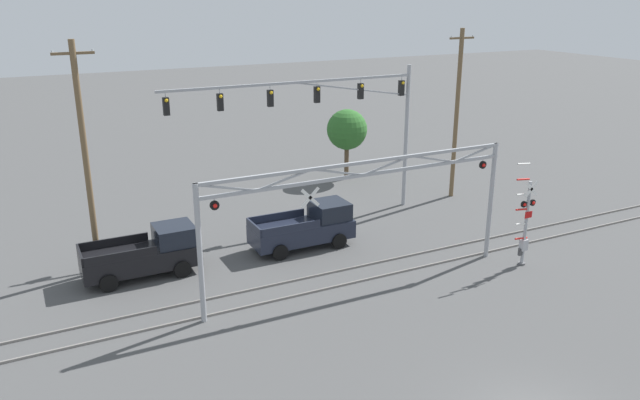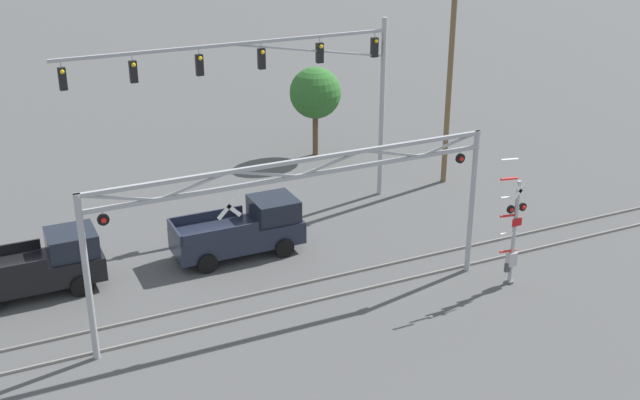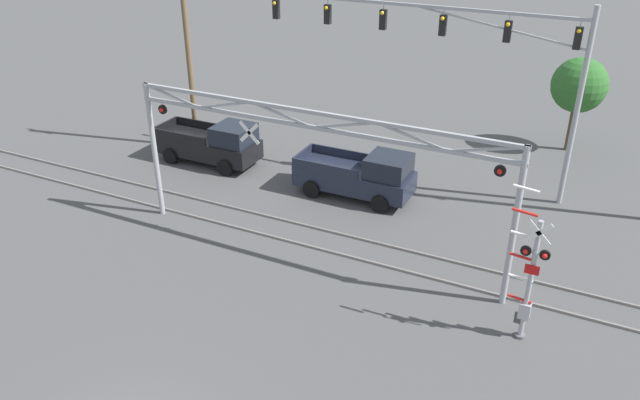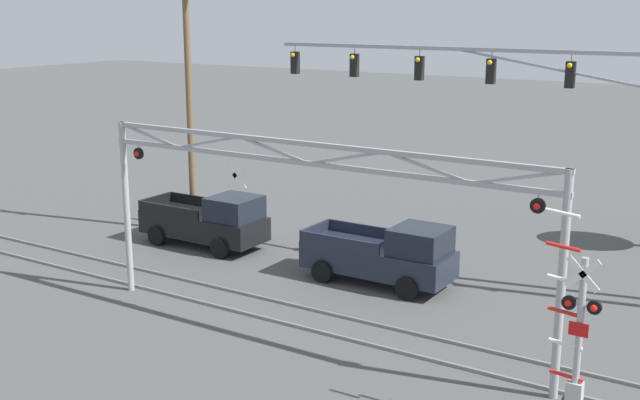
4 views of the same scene
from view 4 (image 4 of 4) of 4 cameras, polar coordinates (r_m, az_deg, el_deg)
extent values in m
cube|color=gray|center=(24.75, -0.45, -9.26)|extent=(80.00, 0.08, 0.10)
cube|color=gray|center=(25.88, 1.28, -8.21)|extent=(80.00, 0.08, 0.10)
cylinder|color=#9EA0A5|center=(28.16, -13.59, -0.56)|extent=(0.22, 0.22, 5.92)
cylinder|color=#9EA0A5|center=(20.64, 16.78, -5.95)|extent=(0.22, 0.22, 5.92)
cube|color=#9EA0A5|center=(22.99, -0.86, 2.62)|extent=(15.06, 0.14, 0.14)
cube|color=#9EA0A5|center=(22.89, -0.86, 4.01)|extent=(15.06, 0.14, 0.14)
cube|color=#9EA0A5|center=(26.78, -12.04, 4.50)|extent=(2.49, 0.08, 0.64)
cube|color=#9EA0A5|center=(25.13, -7.98, 4.09)|extent=(2.49, 0.08, 0.64)
cube|color=#9EA0A5|center=(23.63, -3.38, 3.60)|extent=(2.49, 0.08, 0.64)
cube|color=#9EA0A5|center=(22.30, 1.80, 3.01)|extent=(2.49, 0.08, 0.64)
cube|color=#9EA0A5|center=(21.17, 7.58, 2.33)|extent=(2.49, 0.08, 0.64)
cube|color=#9EA0A5|center=(20.29, 13.93, 1.56)|extent=(2.49, 0.08, 0.64)
cylinder|color=black|center=(27.25, -12.77, 3.25)|extent=(0.38, 0.10, 0.38)
sphere|color=red|center=(27.20, -12.88, 3.22)|extent=(0.18, 0.18, 0.18)
cylinder|color=#9EA0A5|center=(27.21, -12.80, 3.75)|extent=(0.04, 0.04, 0.10)
cylinder|color=black|center=(20.28, 15.23, -0.39)|extent=(0.38, 0.10, 0.38)
sphere|color=red|center=(20.21, 15.17, -0.43)|extent=(0.18, 0.18, 0.18)
cylinder|color=#9EA0A5|center=(20.22, 15.27, 0.27)|extent=(0.04, 0.04, 0.10)
cube|color=white|center=(24.53, -6.07, 1.77)|extent=(0.88, 0.03, 0.88)
cube|color=white|center=(24.53, -6.07, 1.77)|extent=(0.88, 0.03, 0.88)
cylinder|color=black|center=(24.51, -6.11, 1.76)|extent=(0.04, 0.04, 0.02)
cylinder|color=#9EA0A5|center=(19.28, 17.87, -10.03)|extent=(0.16, 0.16, 4.30)
cube|color=white|center=(18.55, 18.19, -5.04)|extent=(0.78, 0.03, 0.78)
cube|color=white|center=(18.55, 18.19, -5.04)|extent=(0.78, 0.03, 0.78)
cylinder|color=black|center=(18.52, 18.17, -5.06)|extent=(0.04, 0.04, 0.02)
cylinder|color=black|center=(18.95, 17.28, -6.97)|extent=(0.32, 0.09, 0.32)
sphere|color=red|center=(18.90, 17.23, -7.03)|extent=(0.16, 0.16, 0.16)
cylinder|color=black|center=(18.84, 18.93, -7.23)|extent=(0.32, 0.09, 0.32)
sphere|color=red|center=(18.78, 18.89, -7.29)|extent=(0.16, 0.16, 0.16)
cube|color=#9EA0A5|center=(18.89, 18.11, -7.10)|extent=(0.64, 0.06, 0.06)
cube|color=red|center=(19.00, 17.91, -8.75)|extent=(0.44, 0.02, 0.32)
cube|color=#B2B2B7|center=(19.73, 17.64, -12.96)|extent=(0.36, 0.28, 0.56)
cylinder|color=red|center=(19.61, 17.10, -11.86)|extent=(0.77, 0.09, 0.16)
cylinder|color=white|center=(19.32, 17.06, -9.78)|extent=(0.77, 0.09, 0.16)
cylinder|color=red|center=(19.06, 17.01, -7.64)|extent=(0.77, 0.09, 0.16)
cylinder|color=white|center=(18.82, 16.97, -5.44)|extent=(0.77, 0.09, 0.16)
cylinder|color=red|center=(18.61, 16.92, -3.20)|extent=(0.77, 0.09, 0.16)
cylinder|color=white|center=(18.43, 16.87, -0.90)|extent=(0.77, 0.09, 0.16)
cube|color=#9EA0A5|center=(30.02, 9.59, 10.55)|extent=(15.04, 0.14, 0.14)
cube|color=#9EA0A5|center=(28.81, 16.52, 8.87)|extent=(7.53, 0.08, 1.28)
cylinder|color=#9EA0A5|center=(33.39, -1.78, 10.76)|extent=(0.04, 0.04, 0.30)
cube|color=black|center=(33.42, -1.77, 9.73)|extent=(0.30, 0.26, 0.90)
sphere|color=yellow|center=(33.27, -1.94, 10.26)|extent=(0.18, 0.18, 0.18)
cylinder|color=#9EA0A5|center=(31.90, 2.48, 10.62)|extent=(0.04, 0.04, 0.30)
cube|color=black|center=(31.94, 2.46, 9.55)|extent=(0.30, 0.26, 0.90)
sphere|color=yellow|center=(31.77, 2.32, 10.11)|extent=(0.18, 0.18, 0.18)
cylinder|color=#9EA0A5|center=(30.60, 7.11, 10.41)|extent=(0.04, 0.04, 0.30)
cube|color=black|center=(30.64, 7.08, 9.29)|extent=(0.30, 0.26, 0.90)
sphere|color=yellow|center=(30.47, 6.96, 9.87)|extent=(0.18, 0.18, 0.18)
cylinder|color=#9EA0A5|center=(29.51, 12.12, 10.10)|extent=(0.04, 0.04, 0.30)
cube|color=black|center=(29.55, 12.06, 8.94)|extent=(0.30, 0.26, 0.90)
sphere|color=yellow|center=(29.37, 11.98, 9.54)|extent=(0.18, 0.18, 0.18)
cylinder|color=#9EA0A5|center=(28.66, 17.46, 9.69)|extent=(0.04, 0.04, 0.30)
cube|color=black|center=(28.70, 17.37, 8.50)|extent=(0.30, 0.26, 0.90)
sphere|color=yellow|center=(28.52, 17.33, 9.12)|extent=(0.18, 0.18, 0.18)
cube|color=#1E2333|center=(28.77, 4.12, -4.21)|extent=(5.43, 2.02, 0.95)
cube|color=black|center=(27.79, 7.15, -2.90)|extent=(1.83, 1.86, 0.92)
cube|color=#1E2333|center=(28.23, 1.39, -3.07)|extent=(3.20, 0.08, 0.41)
cube|color=#1E2333|center=(29.85, 3.31, -2.17)|extent=(3.20, 0.08, 0.41)
cube|color=#1E2333|center=(29.86, -0.37, -2.14)|extent=(0.10, 1.94, 0.41)
cylinder|color=black|center=(27.34, 6.20, -6.27)|extent=(0.82, 0.24, 0.82)
cylinder|color=black|center=(29.09, 7.99, -5.09)|extent=(0.82, 0.24, 0.82)
cylinder|color=black|center=(28.88, 0.18, -5.09)|extent=(0.82, 0.24, 0.82)
cylinder|color=black|center=(30.54, 2.23, -4.05)|extent=(0.82, 0.24, 0.82)
cube|color=black|center=(33.47, -8.28, -1.76)|extent=(5.42, 2.02, 0.95)
cube|color=black|center=(32.22, -6.11, -0.57)|extent=(1.82, 1.86, 0.92)
cube|color=black|center=(33.26, -10.73, -0.74)|extent=(3.19, 0.08, 0.41)
cube|color=black|center=(34.66, -8.56, -0.07)|extent=(3.19, 0.08, 0.41)
cube|color=black|center=(35.05, -11.63, -0.05)|extent=(0.10, 1.94, 0.41)
cylinder|color=black|center=(31.81, -7.14, -3.42)|extent=(0.82, 0.24, 0.82)
cylinder|color=black|center=(33.34, -4.91, -2.57)|extent=(0.82, 0.24, 0.82)
cylinder|color=black|center=(33.97, -11.53, -2.49)|extent=(0.82, 0.24, 0.82)
cylinder|color=black|center=(35.41, -9.25, -1.74)|extent=(0.82, 0.24, 0.82)
cylinder|color=brown|center=(34.79, -9.26, 6.49)|extent=(0.28, 0.28, 10.94)
camera|label=1|loc=(26.15, -67.70, 12.42)|focal=35.00mm
camera|label=2|loc=(23.82, -73.21, 17.72)|focal=45.00mm
camera|label=3|loc=(4.65, -70.91, 57.29)|focal=35.00mm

